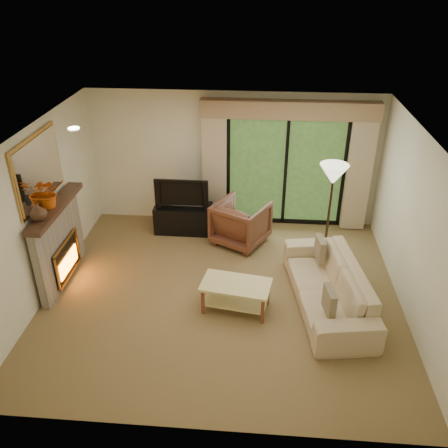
# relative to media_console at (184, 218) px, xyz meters

# --- Properties ---
(floor) EXTENTS (5.50, 5.50, 0.00)m
(floor) POSITION_rel_media_console_xyz_m (0.92, -1.95, -0.27)
(floor) COLOR olive
(floor) RESTS_ON ground
(ceiling) EXTENTS (5.50, 5.50, 0.00)m
(ceiling) POSITION_rel_media_console_xyz_m (0.92, -1.95, 2.33)
(ceiling) COLOR white
(ceiling) RESTS_ON ground
(wall_back) EXTENTS (5.00, 0.00, 5.00)m
(wall_back) POSITION_rel_media_console_xyz_m (0.92, 0.55, 1.03)
(wall_back) COLOR #EDE5C5
(wall_back) RESTS_ON ground
(wall_front) EXTENTS (5.00, 0.00, 5.00)m
(wall_front) POSITION_rel_media_console_xyz_m (0.92, -4.45, 1.03)
(wall_front) COLOR #EDE5C5
(wall_front) RESTS_ON ground
(wall_left) EXTENTS (0.00, 5.00, 5.00)m
(wall_left) POSITION_rel_media_console_xyz_m (-1.83, -1.95, 1.03)
(wall_left) COLOR #EDE5C5
(wall_left) RESTS_ON ground
(wall_right) EXTENTS (0.00, 5.00, 5.00)m
(wall_right) POSITION_rel_media_console_xyz_m (3.67, -1.95, 1.03)
(wall_right) COLOR #EDE5C5
(wall_right) RESTS_ON ground
(fireplace) EXTENTS (0.24, 1.70, 1.37)m
(fireplace) POSITION_rel_media_console_xyz_m (-1.71, -1.75, 0.41)
(fireplace) COLOR gray
(fireplace) RESTS_ON floor
(mirror) EXTENTS (0.07, 1.45, 1.02)m
(mirror) POSITION_rel_media_console_xyz_m (-1.79, -1.75, 1.68)
(mirror) COLOR #BB8840
(mirror) RESTS_ON wall_left
(sliding_door) EXTENTS (2.26, 0.10, 2.16)m
(sliding_door) POSITION_rel_media_console_xyz_m (1.92, 0.50, 0.83)
(sliding_door) COLOR black
(sliding_door) RESTS_ON floor
(curtain_left) EXTENTS (0.45, 0.18, 2.35)m
(curtain_left) POSITION_rel_media_console_xyz_m (0.57, 0.39, 0.93)
(curtain_left) COLOR tan
(curtain_left) RESTS_ON floor
(curtain_right) EXTENTS (0.45, 0.18, 2.35)m
(curtain_right) POSITION_rel_media_console_xyz_m (3.27, 0.39, 0.93)
(curtain_right) COLOR tan
(curtain_right) RESTS_ON floor
(cornice) EXTENTS (3.20, 0.24, 0.32)m
(cornice) POSITION_rel_media_console_xyz_m (1.92, 0.41, 2.05)
(cornice) COLOR #9F7D5A
(cornice) RESTS_ON wall_back
(media_console) EXTENTS (1.09, 0.49, 0.54)m
(media_console) POSITION_rel_media_console_xyz_m (0.00, 0.00, 0.00)
(media_console) COLOR black
(media_console) RESTS_ON floor
(tv) EXTENTS (1.01, 0.14, 0.58)m
(tv) POSITION_rel_media_console_xyz_m (0.00, 0.00, 0.56)
(tv) COLOR black
(tv) RESTS_ON media_console
(armchair) EXTENTS (1.19, 1.20, 0.82)m
(armchair) POSITION_rel_media_console_xyz_m (1.12, -0.34, 0.14)
(armchair) COLOR brown
(armchair) RESTS_ON floor
(sofa) EXTENTS (1.26, 2.46, 0.69)m
(sofa) POSITION_rel_media_console_xyz_m (2.53, -2.06, 0.07)
(sofa) COLOR tan
(sofa) RESTS_ON floor
(pillow_near) EXTENTS (0.15, 0.38, 0.37)m
(pillow_near) POSITION_rel_media_console_xyz_m (2.45, -2.74, 0.30)
(pillow_near) COLOR brown
(pillow_near) RESTS_ON sofa
(pillow_far) EXTENTS (0.15, 0.37, 0.36)m
(pillow_far) POSITION_rel_media_console_xyz_m (2.45, -1.39, 0.30)
(pillow_far) COLOR brown
(pillow_far) RESTS_ON sofa
(coffee_table) EXTENTS (1.09, 0.72, 0.46)m
(coffee_table) POSITION_rel_media_console_xyz_m (1.15, -2.29, -0.04)
(coffee_table) COLOR #E4D085
(coffee_table) RESTS_ON floor
(floor_lamp) EXTENTS (0.55, 0.55, 1.76)m
(floor_lamp) POSITION_rel_media_console_xyz_m (2.63, -0.74, 0.61)
(floor_lamp) COLOR beige
(floor_lamp) RESTS_ON floor
(vase) EXTENTS (0.31, 0.31, 0.27)m
(vase) POSITION_rel_media_console_xyz_m (-1.69, -2.23, 1.23)
(vase) COLOR #412A1C
(vase) RESTS_ON fireplace
(branches) EXTENTS (0.42, 0.36, 0.46)m
(branches) POSITION_rel_media_console_xyz_m (-1.69, -1.82, 1.33)
(branches) COLOR #CF5410
(branches) RESTS_ON fireplace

